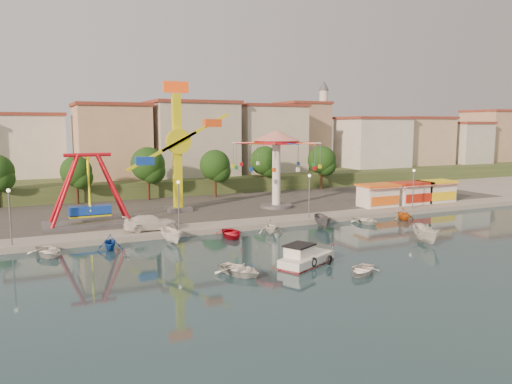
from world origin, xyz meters
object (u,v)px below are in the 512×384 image
kamikaze_tower (181,151)px  wave_swinger (276,151)px  pirate_ship_ride (89,191)px  cabin_motorboat (305,259)px  skiff (426,234)px  van (151,222)px  rowboat_a (240,270)px

kamikaze_tower → wave_swinger: size_ratio=1.42×
pirate_ship_ride → kamikaze_tower: (11.94, 4.41, 3.93)m
kamikaze_tower → cabin_motorboat: bearing=-84.5°
skiff → van: 28.27m
pirate_ship_ride → wave_swinger: size_ratio=0.86×
kamikaze_tower → skiff: bearing=-55.2°
pirate_ship_ride → cabin_motorboat: (14.51, -22.49, -3.87)m
rowboat_a → skiff: size_ratio=0.87×
pirate_ship_ride → rowboat_a: (8.45, -22.74, -3.97)m
pirate_ship_ride → wave_swinger: bearing=3.9°
cabin_motorboat → van: van is taller
kamikaze_tower → wave_swinger: (12.29, -2.75, -0.13)m
kamikaze_tower → van: size_ratio=2.94×
kamikaze_tower → van: 13.97m
cabin_motorboat → rowboat_a: cabin_motorboat is taller
van → wave_swinger: bearing=-68.5°
rowboat_a → skiff: (20.99, 1.98, 0.48)m
wave_swinger → van: wave_swinger is taller
pirate_ship_ride → skiff: pirate_ship_ride is taller
cabin_motorboat → rowboat_a: 6.07m
pirate_ship_ride → skiff: 36.20m
wave_swinger → rowboat_a: 30.09m
van → pirate_ship_ride: bearing=42.7°
kamikaze_tower → skiff: 31.55m
pirate_ship_ride → van: 8.52m
pirate_ship_ride → van: size_ratio=1.78×
skiff → van: van is taller
wave_swinger → van: size_ratio=2.07×
wave_swinger → cabin_motorboat: wave_swinger is taller
cabin_motorboat → skiff: bearing=-20.6°
skiff → kamikaze_tower: bearing=143.9°
pirate_ship_ride → van: pirate_ship_ride is taller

